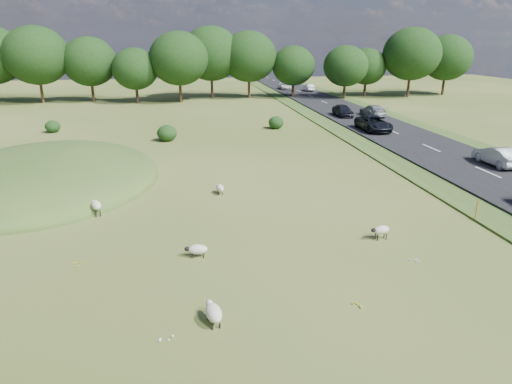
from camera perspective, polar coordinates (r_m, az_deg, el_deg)
ground at (r=42.30m, az=-6.21°, el=5.40°), size 160.00×160.00×0.00m
mound at (r=35.89m, az=-24.90°, el=1.36°), size 16.00×20.00×4.00m
road at (r=56.51m, az=14.05°, el=8.42°), size 8.00×150.00×0.25m
treeline at (r=76.65m, az=-8.84°, el=16.14°), size 96.28×14.66×11.70m
shrubs at (r=48.96m, az=-10.18°, el=7.89°), size 25.80×8.15×1.58m
marker_post at (r=27.92m, az=25.85°, el=-2.09°), size 0.06×0.06×1.20m
sheep_0 at (r=29.63m, az=-4.53°, el=0.48°), size 0.57×1.10×0.62m
sheep_1 at (r=27.47m, az=-19.38°, el=-1.58°), size 0.85×1.23×0.85m
sheep_2 at (r=21.28m, az=-7.37°, el=-7.13°), size 1.10×0.56×0.62m
sheep_3 at (r=23.69m, az=15.35°, el=-4.60°), size 1.04×0.54×0.73m
sheep_4 at (r=16.63m, az=-5.36°, el=-14.73°), size 0.73×1.30×0.73m
car_0 at (r=91.42m, az=3.63°, el=13.09°), size 2.03×4.41×1.22m
car_1 at (r=103.42m, az=4.30°, el=13.72°), size 1.75×4.30×1.25m
car_2 at (r=40.05m, az=27.93°, el=4.00°), size 1.51×4.34×1.43m
car_3 at (r=50.72m, az=14.50°, el=8.30°), size 2.56×5.56×1.54m
car_5 at (r=59.63m, az=10.80°, el=10.00°), size 1.75×4.36×1.49m
car_6 at (r=60.51m, az=14.42°, el=9.85°), size 2.01×4.95×1.44m
car_7 at (r=88.72m, az=6.63°, el=12.85°), size 1.34×3.84×1.27m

